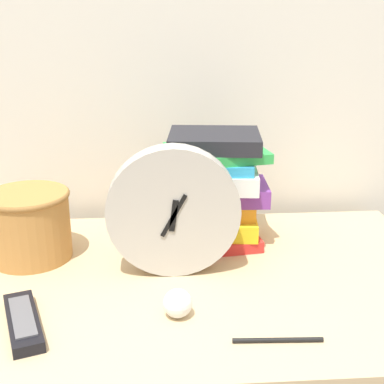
# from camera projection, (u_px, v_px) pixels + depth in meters

# --- Properties ---
(wall_back) EXTENTS (6.00, 0.04, 2.40)m
(wall_back) POSITION_uv_depth(u_px,v_px,m) (160.00, 42.00, 1.30)
(wall_back) COLOR silver
(wall_back) RESTS_ON ground_plane
(desk_clock) EXTENTS (0.26, 0.05, 0.26)m
(desk_clock) POSITION_uv_depth(u_px,v_px,m) (173.00, 212.00, 1.05)
(desk_clock) COLOR #B7B2A8
(desk_clock) RESTS_ON desk
(book_stack) EXTENTS (0.27, 0.20, 0.25)m
(book_stack) POSITION_uv_depth(u_px,v_px,m) (210.00, 190.00, 1.20)
(book_stack) COLOR red
(book_stack) RESTS_ON desk
(basket) EXTENTS (0.18, 0.18, 0.15)m
(basket) POSITION_uv_depth(u_px,v_px,m) (29.00, 223.00, 1.13)
(basket) COLOR #B27A3D
(basket) RESTS_ON desk
(tv_remote) EXTENTS (0.10, 0.18, 0.02)m
(tv_remote) POSITION_uv_depth(u_px,v_px,m) (23.00, 321.00, 0.90)
(tv_remote) COLOR black
(tv_remote) RESTS_ON desk
(crumpled_paper_ball) EXTENTS (0.05, 0.05, 0.05)m
(crumpled_paper_ball) POSITION_uv_depth(u_px,v_px,m) (178.00, 303.00, 0.93)
(crumpled_paper_ball) COLOR white
(crumpled_paper_ball) RESTS_ON desk
(pen) EXTENTS (0.15, 0.01, 0.01)m
(pen) POSITION_uv_depth(u_px,v_px,m) (278.00, 340.00, 0.86)
(pen) COLOR black
(pen) RESTS_ON desk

